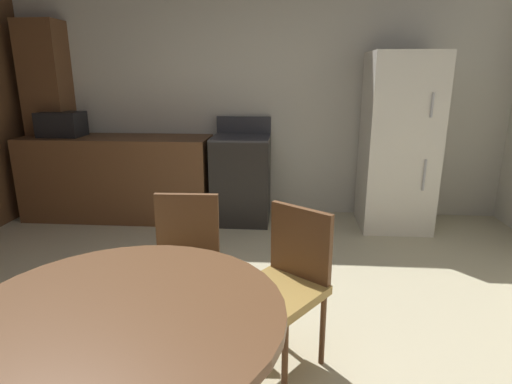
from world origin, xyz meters
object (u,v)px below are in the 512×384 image
object	(u,v)px
refrigerator	(398,143)
chair_north	(185,260)
dining_table	(126,350)
oven_range	(242,178)
chair_northeast	(287,278)
microwave	(62,124)

from	to	relation	value
refrigerator	chair_north	xyz separation A→B (m)	(-1.70, -2.07, -0.38)
dining_table	chair_north	xyz separation A→B (m)	(-0.03, 0.96, -0.10)
chair_north	refrigerator	bearing A→B (deg)	138.94
oven_range	dining_table	world-z (taller)	oven_range
oven_range	refrigerator	xyz separation A→B (m)	(1.60, -0.05, 0.41)
chair_northeast	chair_north	world-z (taller)	same
dining_table	chair_northeast	distance (m)	0.97
oven_range	chair_north	world-z (taller)	oven_range
oven_range	chair_north	xyz separation A→B (m)	(-0.10, -2.13, 0.03)
microwave	refrigerator	bearing A→B (deg)	-0.81
chair_northeast	refrigerator	bearing A→B (deg)	-169.45
refrigerator	chair_north	bearing A→B (deg)	-129.32
oven_range	chair_northeast	distance (m)	2.37
dining_table	chair_northeast	bearing A→B (deg)	53.60
oven_range	chair_northeast	size ratio (longest dim) A/B	1.26
oven_range	microwave	distance (m)	2.02
refrigerator	chair_northeast	xyz separation A→B (m)	(-1.09, -2.26, -0.38)
microwave	chair_north	size ratio (longest dim) A/B	0.51
microwave	chair_northeast	size ratio (longest dim) A/B	0.51
chair_north	chair_northeast	bearing A→B (deg)	70.93
refrigerator	chair_northeast	size ratio (longest dim) A/B	2.02
oven_range	microwave	size ratio (longest dim) A/B	2.50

